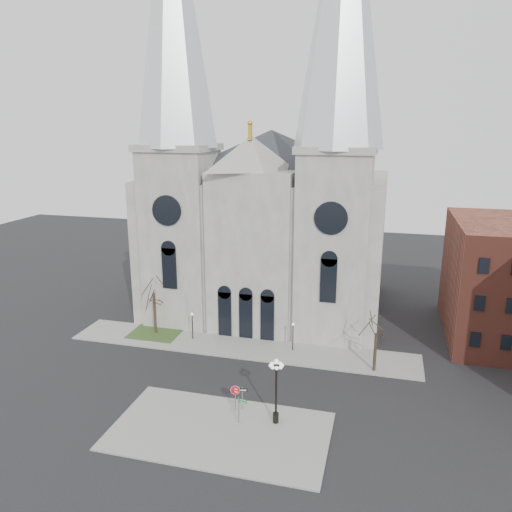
% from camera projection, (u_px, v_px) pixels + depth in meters
% --- Properties ---
extents(ground, '(160.00, 160.00, 0.00)m').
position_uv_depth(ground, '(207.00, 396.00, 46.78)').
color(ground, black).
rests_on(ground, ground).
extents(sidewalk_near, '(18.00, 10.00, 0.14)m').
position_uv_depth(sidewalk_near, '(220.00, 431.00, 41.34)').
color(sidewalk_near, gray).
rests_on(sidewalk_near, ground).
extents(sidewalk_far, '(40.00, 6.00, 0.14)m').
position_uv_depth(sidewalk_far, '(240.00, 346.00, 57.04)').
color(sidewalk_far, gray).
rests_on(sidewalk_far, ground).
extents(grass_patch, '(6.00, 5.00, 0.18)m').
position_uv_depth(grass_patch, '(156.00, 333.00, 60.69)').
color(grass_patch, '#32461E').
rests_on(grass_patch, ground).
extents(cathedral, '(33.00, 26.66, 54.00)m').
position_uv_depth(cathedral, '(266.00, 175.00, 63.41)').
color(cathedral, gray).
rests_on(cathedral, ground).
extents(tree_left, '(3.20, 3.20, 7.50)m').
position_uv_depth(tree_left, '(154.00, 290.00, 59.28)').
color(tree_left, black).
rests_on(tree_left, ground).
extents(tree_right, '(3.20, 3.20, 6.00)m').
position_uv_depth(tree_right, '(376.00, 331.00, 50.33)').
color(tree_right, black).
rests_on(tree_right, ground).
extents(ped_lamp_left, '(0.32, 0.32, 3.26)m').
position_uv_depth(ped_lamp_left, '(192.00, 321.00, 58.41)').
color(ped_lamp_left, black).
rests_on(ped_lamp_left, sidewalk_far).
extents(ped_lamp_right, '(0.32, 0.32, 3.26)m').
position_uv_depth(ped_lamp_right, '(293.00, 332.00, 55.44)').
color(ped_lamp_right, black).
rests_on(ped_lamp_right, sidewalk_far).
extents(stop_sign, '(0.87, 0.18, 2.44)m').
position_uv_depth(stop_sign, '(235.00, 393.00, 43.75)').
color(stop_sign, slate).
rests_on(stop_sign, sidewalk_near).
extents(globe_lamp, '(1.56, 1.56, 5.89)m').
position_uv_depth(globe_lamp, '(276.00, 383.00, 41.48)').
color(globe_lamp, black).
rests_on(globe_lamp, sidewalk_near).
extents(one_way_sign, '(0.92, 0.27, 2.14)m').
position_uv_depth(one_way_sign, '(242.00, 394.00, 44.04)').
color(one_way_sign, slate).
rests_on(one_way_sign, sidewalk_near).
extents(street_name_sign, '(0.78, 0.11, 2.43)m').
position_uv_depth(street_name_sign, '(240.00, 408.00, 41.95)').
color(street_name_sign, slate).
rests_on(street_name_sign, sidewalk_near).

